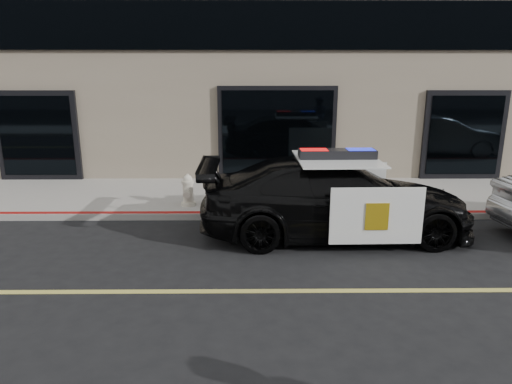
{
  "coord_description": "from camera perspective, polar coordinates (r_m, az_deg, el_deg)",
  "views": [
    {
      "loc": [
        -1.74,
        -6.39,
        3.29
      ],
      "look_at": [
        -1.66,
        2.2,
        1.0
      ],
      "focal_mm": 32.0,
      "sensor_mm": 36.0,
      "label": 1
    }
  ],
  "objects": [
    {
      "name": "sidewalk_n",
      "position": [
        12.2,
        7.69,
        -0.49
      ],
      "size": [
        60.0,
        3.5,
        0.15
      ],
      "primitive_type": "cube",
      "color": "gray",
      "rests_on": "ground"
    },
    {
      "name": "fire_hydrant",
      "position": [
        11.0,
        -8.5,
        0.13
      ],
      "size": [
        0.35,
        0.49,
        0.77
      ],
      "color": "beige",
      "rests_on": "sidewalk_n"
    },
    {
      "name": "police_car",
      "position": [
        9.39,
        9.87,
        -0.66
      ],
      "size": [
        2.61,
        5.55,
        1.79
      ],
      "color": "black",
      "rests_on": "ground"
    },
    {
      "name": "ground",
      "position": [
        7.4,
        13.42,
        -11.94
      ],
      "size": [
        120.0,
        120.0,
        0.0
      ],
      "primitive_type": "plane",
      "color": "black",
      "rests_on": "ground"
    }
  ]
}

